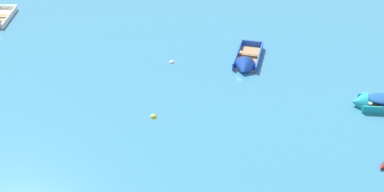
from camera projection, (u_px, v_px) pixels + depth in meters
The scene contains 4 objects.
rowboat_blue_back_row_right at pixel (246, 64), 32.58m from camera, with size 2.94×4.59×1.44m.
rowboat_turquoise_outer_right at pixel (378, 102), 28.38m from camera, with size 4.11×2.18×1.33m.
mooring_buoy_trailing at pixel (153, 117), 27.69m from camera, with size 0.37×0.37×0.37m, color yellow.
mooring_buoy_between_boats_right at pixel (172, 63), 33.15m from camera, with size 0.34×0.34×0.34m, color silver.
Camera 1 is at (-2.95, -1.40, 15.89)m, focal length 45.44 mm.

